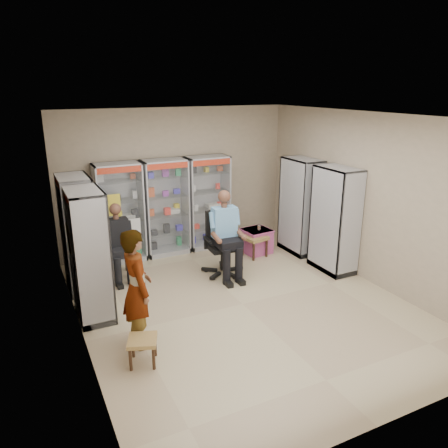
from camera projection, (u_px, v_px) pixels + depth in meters
name	position (u px, v px, depth m)	size (l,w,h in m)	color
floor	(242.00, 304.00, 7.15)	(6.00, 6.00, 0.00)	tan
room_shell	(244.00, 187.00, 6.55)	(5.02, 6.02, 3.01)	tan
cabinet_back_left	(120.00, 213.00, 8.64)	(0.90, 0.50, 2.00)	#B1B5B9
cabinet_back_mid	(166.00, 208.00, 9.04)	(0.90, 0.50, 2.00)	silver
cabinet_back_right	(208.00, 202.00, 9.43)	(0.90, 0.50, 2.00)	#B1B5B9
cabinet_right_far	(300.00, 206.00, 9.15)	(0.50, 0.90, 2.00)	silver
cabinet_right_near	(335.00, 220.00, 8.21)	(0.50, 0.90, 2.00)	silver
cabinet_left_far	(78.00, 234.00, 7.46)	(0.50, 0.90, 2.00)	#AEB1B6
cabinet_left_near	(90.00, 255.00, 6.51)	(0.50, 0.90, 2.00)	silver
wooden_chair	(118.00, 252.00, 8.07)	(0.42, 0.42, 0.94)	black
seated_customer	(118.00, 243.00, 7.97)	(0.44, 0.60, 1.34)	black
office_chair	(223.00, 244.00, 8.14)	(0.66, 0.66, 1.20)	black
seated_shopkeeper	(224.00, 236.00, 8.05)	(0.50, 0.70, 1.53)	#638AC5
pink_trunk	(256.00, 241.00, 9.29)	(0.53, 0.51, 0.51)	#AF4674
tea_glass	(259.00, 228.00, 9.19)	(0.07, 0.07, 0.09)	#601B08
woven_stool_a	(255.00, 246.00, 9.09)	(0.44, 0.44, 0.44)	#996B40
woven_stool_b	(143.00, 351.00, 5.59)	(0.36, 0.36, 0.36)	olive
standing_man	(137.00, 288.00, 5.83)	(0.61, 0.40, 1.67)	gray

